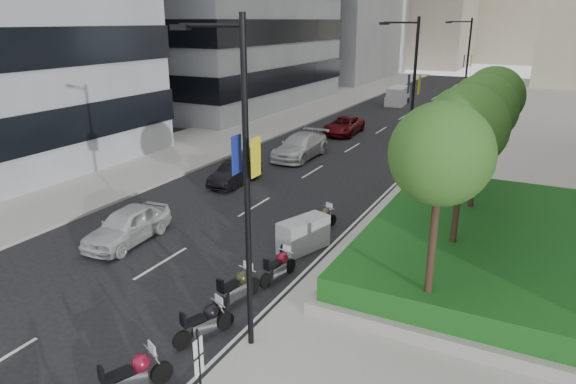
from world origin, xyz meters
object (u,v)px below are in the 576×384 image
Objects in this scene: motorcycle_1 at (133,376)px; delivery_van at (397,97)px; motorcycle_3 at (237,288)px; motorcycle_6 at (321,219)px; parking_sign at (200,370)px; car_b at (235,173)px; lamp_post_1 at (410,94)px; car_a at (127,225)px; motorcycle_5 at (303,235)px; motorcycle_4 at (279,266)px; motorcycle_2 at (205,322)px; car_d at (344,126)px; car_c at (300,146)px; lamp_post_2 at (465,68)px; lamp_post_0 at (241,176)px.

motorcycle_1 is 0.43× the size of delivery_van.
motorcycle_3 reaches higher than motorcycle_6.
parking_sign is 2.23m from motorcycle_1.
parking_sign is 18.22m from car_b.
motorcycle_6 is at bearing -100.36° from lamp_post_1.
car_a is at bearing 68.69° from motorcycle_1.
lamp_post_1 reaches higher than motorcycle_5.
car_b is 32.39m from delivery_van.
parking_sign is 0.58× the size of car_a.
car_a is at bearing 98.99° from motorcycle_4.
car_d is at bearing 34.51° from motorcycle_2.
lamp_post_1 is at bearing 17.11° from motorcycle_2.
car_c is at bearing -91.38° from car_d.
car_a is 1.11× the size of car_b.
motorcycle_4 is at bearing -84.36° from delivery_van.
motorcycle_4 is at bearing -1.49° from motorcycle_3.
lamp_post_2 is 31.48m from motorcycle_4.
lamp_post_2 is 13.70m from delivery_van.
lamp_post_2 is 4.78× the size of motorcycle_6.
car_c is (0.39, 15.75, 0.06)m from car_a.
lamp_post_1 is 3.78× the size of motorcycle_5.
car_a reaches higher than motorcycle_3.
motorcycle_4 is 0.36× the size of car_c.
car_c is (0.73, 6.98, 0.15)m from car_b.
lamp_post_0 is at bearing -155.60° from motorcycle_4.
car_c is (-6.29, 10.93, 0.27)m from motorcycle_6.
car_a is (-8.18, -13.04, -4.33)m from lamp_post_1.
motorcycle_6 is (-2.16, 11.78, -0.93)m from parking_sign.
car_d is 16.99m from delivery_van.
parking_sign is (0.66, -3.00, -3.61)m from lamp_post_0.
car_d is 1.07× the size of delivery_van.
lamp_post_0 is 1.93× the size of delivery_van.
parking_sign reaches higher than motorcycle_3.
parking_sign is at bearing -69.55° from car_c.
car_d is at bearing 24.58° from motorcycle_3.
motorcycle_1 is at bearing -86.20° from delivery_van.
car_d is at bearing 86.77° from car_b.
delivery_van is at bearing 19.65° from motorcycle_4.
motorcycle_6 is (-0.49, 4.91, -0.00)m from motorcycle_4.
motorcycle_5 is 0.51× the size of delivery_van.
car_b is at bearing 50.55° from motorcycle_2.
car_a is at bearing -91.36° from car_c.
car_b reaches higher than motorcycle_2.
motorcycle_2 is at bearing -92.02° from lamp_post_2.
motorcycle_2 is 0.82× the size of motorcycle_5.
motorcycle_3 is 2.08m from motorcycle_4.
car_b is (-0.34, 8.77, -0.09)m from car_a.
lamp_post_1 is at bearing 90.00° from lamp_post_0.
lamp_post_0 is 10.06m from car_a.
lamp_post_1 is (0.00, 17.00, 0.00)m from lamp_post_0.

